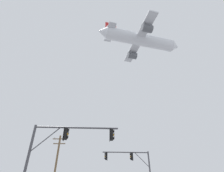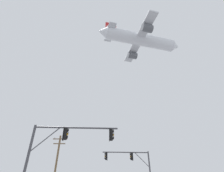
{
  "view_description": "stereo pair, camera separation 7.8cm",
  "coord_description": "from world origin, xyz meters",
  "px_view_note": "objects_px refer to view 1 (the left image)",
  "views": [
    {
      "loc": [
        -0.34,
        -5.15,
        1.75
      ],
      "look_at": [
        -0.13,
        18.0,
        15.58
      ],
      "focal_mm": 26.49,
      "sensor_mm": 36.0,
      "label": 1
    },
    {
      "loc": [
        -0.26,
        -5.15,
        1.75
      ],
      "look_at": [
        -0.13,
        18.0,
        15.58
      ],
      "focal_mm": 26.49,
      "sensor_mm": 36.0,
      "label": 2
    }
  ],
  "objects_px": {
    "utility_pole": "(56,163)",
    "airplane": "(140,40)",
    "signal_pole_near": "(63,143)",
    "signal_pole_far": "(132,162)"
  },
  "relations": [
    {
      "from": "signal_pole_far",
      "to": "airplane",
      "type": "distance_m",
      "value": 40.66
    },
    {
      "from": "signal_pole_far",
      "to": "airplane",
      "type": "bearing_deg",
      "value": 64.89
    },
    {
      "from": "signal_pole_far",
      "to": "airplane",
      "type": "xyz_separation_m",
      "value": [
        6.55,
        13.98,
        37.61
      ]
    },
    {
      "from": "signal_pole_near",
      "to": "utility_pole",
      "type": "bearing_deg",
      "value": 107.9
    },
    {
      "from": "signal_pole_near",
      "to": "airplane",
      "type": "xyz_separation_m",
      "value": [
        13.16,
        24.6,
        37.42
      ]
    },
    {
      "from": "signal_pole_far",
      "to": "signal_pole_near",
      "type": "bearing_deg",
      "value": -121.9
    },
    {
      "from": "utility_pole",
      "to": "airplane",
      "type": "xyz_separation_m",
      "value": [
        17.29,
        11.82,
        37.49
      ]
    },
    {
      "from": "utility_pole",
      "to": "airplane",
      "type": "height_order",
      "value": "airplane"
    },
    {
      "from": "utility_pole",
      "to": "airplane",
      "type": "relative_size",
      "value": 0.3
    },
    {
      "from": "signal_pole_near",
      "to": "signal_pole_far",
      "type": "xyz_separation_m",
      "value": [
        6.61,
        10.62,
        -0.2
      ]
    }
  ]
}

